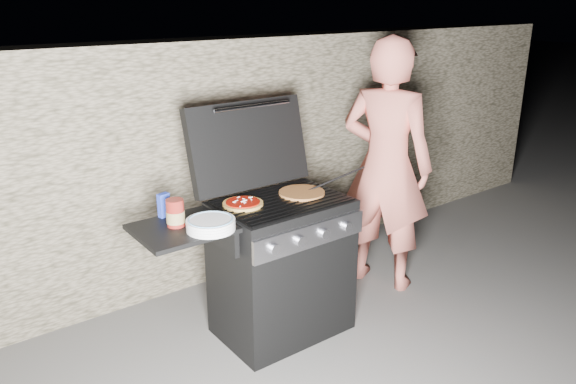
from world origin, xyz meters
TOP-DOWN VIEW (x-y plane):
  - ground at (0.00, 0.00)m, footprint 50.00×50.00m
  - stone_wall at (0.00, 1.05)m, footprint 8.00×0.35m
  - gas_grill at (-0.25, 0.00)m, footprint 1.34×0.79m
  - pizza_topped at (-0.24, 0.06)m, footprint 0.27×0.27m
  - pizza_plain at (0.17, 0.01)m, footprint 0.31×0.31m
  - sauce_jar at (-0.69, 0.03)m, footprint 0.12×0.12m
  - blue_carton at (-0.68, 0.19)m, footprint 0.07×0.05m
  - plate_stack at (-0.57, -0.14)m, footprint 0.33×0.33m
  - person at (1.01, 0.10)m, footprint 0.68×0.80m
  - tongs at (0.42, 0.00)m, footprint 0.50×0.04m

SIDE VIEW (x-z plane):
  - ground at x=0.00m, z-range 0.00..0.00m
  - gas_grill at x=-0.25m, z-range 0.00..0.91m
  - stone_wall at x=0.00m, z-range 0.00..1.80m
  - pizza_plain at x=0.17m, z-range 0.91..0.93m
  - pizza_topped at x=-0.24m, z-range 0.91..0.94m
  - person at x=1.01m, z-range 0.00..1.85m
  - plate_stack at x=-0.57m, z-range 0.90..0.96m
  - tongs at x=0.42m, z-range 0.91..1.01m
  - blue_carton at x=-0.68m, z-range 0.90..1.04m
  - sauce_jar at x=-0.69m, z-range 0.90..1.05m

